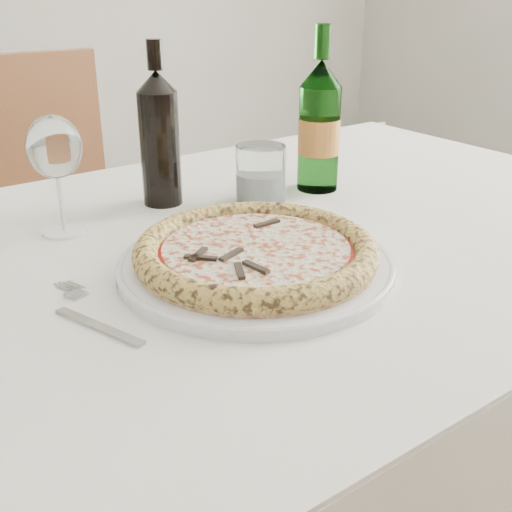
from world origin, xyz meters
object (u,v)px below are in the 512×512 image
Objects in this scene: chair_far at (46,226)px; pizza at (256,251)px; dining_table at (221,298)px; wine_bottle at (159,137)px; wine_glass at (54,150)px; beer_bottle at (319,126)px; tumbler at (261,177)px; plate at (256,264)px.

pizza is (0.07, -0.90, 0.25)m from chair_far.
wine_bottle reaches higher than dining_table.
beer_bottle is (0.44, -0.01, -0.01)m from wine_glass.
wine_bottle reaches higher than wine_glass.
beer_bottle is 0.27m from wine_bottle.
tumbler is at bearing -178.23° from beer_bottle.
pizza is (-0.00, -0.00, 0.02)m from plate.
plate reaches higher than dining_table.
chair_far is at bearing 95.23° from dining_table.
tumbler is at bearing 58.05° from plate.
beer_bottle is (0.34, -0.66, 0.33)m from chair_far.
wine_bottle is (-0.14, 0.07, 0.07)m from tumbler.
beer_bottle is at bearing 1.77° from tumbler.
dining_table is 5.81× the size of beer_bottle.
plate is at bearing -137.87° from beer_bottle.
pizza is 0.31m from wine_bottle.
beer_bottle reaches higher than wine_bottle.
plate is 1.14× the size of pizza.
plate is (0.07, -0.90, 0.23)m from chair_far.
tumbler is (0.15, 0.23, 0.01)m from pizza.
tumbler reaches higher than dining_table.
dining_table is 0.35m from beer_bottle.
plate is at bearing -55.46° from wine_glass.
beer_bottle is at bearing 42.13° from plate.
pizza is at bearing -90.00° from dining_table.
plate is 2.05× the size of wine_glass.
chair_far is at bearing 97.08° from wine_bottle.
wine_bottle is (0.00, 0.20, 0.19)m from dining_table.
tumbler is (0.15, 0.13, 0.12)m from dining_table.
dining_table is at bearing -84.77° from chair_far.
wine_glass is at bearing 178.04° from beer_bottle.
plate is 0.33m from wine_glass.
wine_bottle reaches higher than tumbler.
wine_bottle reaches higher than pizza.
dining_table is 1.70× the size of chair_far.
chair_far is at bearing 94.65° from plate.
dining_table is 5.16× the size of pizza.
chair_far is at bearing 116.99° from beer_bottle.
beer_bottle is at bearing -63.01° from chair_far.
wine_glass is at bearing 124.54° from plate.
dining_table is at bearing -152.38° from beer_bottle.
chair_far is 0.74m from tumbler.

